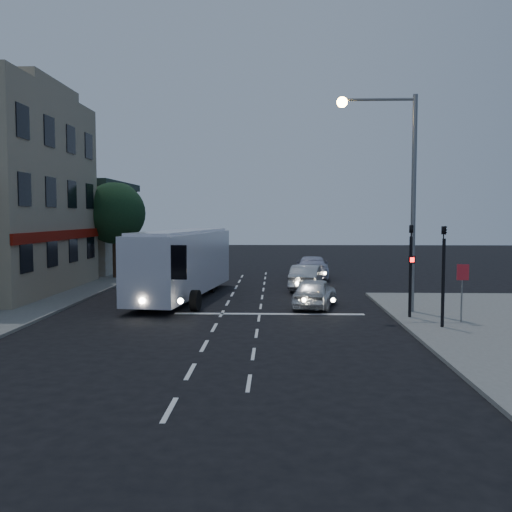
{
  "coord_description": "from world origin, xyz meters",
  "views": [
    {
      "loc": [
        2.23,
        -21.79,
        4.12
      ],
      "look_at": [
        1.33,
        5.63,
        2.2
      ],
      "focal_mm": 40.0,
      "sensor_mm": 36.0,
      "label": 1
    }
  ],
  "objects_px": {
    "traffic_signal_main": "(411,259)",
    "regulatory_sign": "(462,283)",
    "traffic_signal_side": "(444,264)",
    "tour_bus": "(183,262)",
    "car_sedan_a": "(306,278)",
    "car_suv": "(315,293)",
    "streetlight": "(398,177)",
    "car_sedan_b": "(312,268)",
    "street_tree": "(114,210)"
  },
  "relations": [
    {
      "from": "traffic_signal_main",
      "to": "regulatory_sign",
      "type": "distance_m",
      "value": 2.14
    },
    {
      "from": "traffic_signal_side",
      "to": "regulatory_sign",
      "type": "distance_m",
      "value": 1.61
    },
    {
      "from": "tour_bus",
      "to": "car_sedan_a",
      "type": "xyz_separation_m",
      "value": [
        6.36,
        3.34,
        -1.14
      ]
    },
    {
      "from": "car_suv",
      "to": "streetlight",
      "type": "relative_size",
      "value": 0.44
    },
    {
      "from": "car_sedan_a",
      "to": "car_sedan_b",
      "type": "bearing_deg",
      "value": -87.89
    },
    {
      "from": "streetlight",
      "to": "street_tree",
      "type": "xyz_separation_m",
      "value": [
        -15.55,
        12.82,
        -1.23
      ]
    },
    {
      "from": "car_sedan_a",
      "to": "car_sedan_b",
      "type": "distance_m",
      "value": 5.72
    },
    {
      "from": "regulatory_sign",
      "to": "street_tree",
      "type": "height_order",
      "value": "street_tree"
    },
    {
      "from": "car_sedan_b",
      "to": "tour_bus",
      "type": "bearing_deg",
      "value": 55.76
    },
    {
      "from": "tour_bus",
      "to": "car_sedan_a",
      "type": "height_order",
      "value": "tour_bus"
    },
    {
      "from": "tour_bus",
      "to": "traffic_signal_main",
      "type": "height_order",
      "value": "traffic_signal_main"
    },
    {
      "from": "streetlight",
      "to": "car_sedan_a",
      "type": "bearing_deg",
      "value": 113.62
    },
    {
      "from": "street_tree",
      "to": "car_sedan_a",
      "type": "bearing_deg",
      "value": -22.94
    },
    {
      "from": "car_suv",
      "to": "street_tree",
      "type": "height_order",
      "value": "street_tree"
    },
    {
      "from": "traffic_signal_main",
      "to": "streetlight",
      "type": "bearing_deg",
      "value": 100.2
    },
    {
      "from": "car_sedan_a",
      "to": "tour_bus",
      "type": "bearing_deg",
      "value": 36.87
    },
    {
      "from": "car_suv",
      "to": "car_sedan_b",
      "type": "height_order",
      "value": "car_sedan_b"
    },
    {
      "from": "regulatory_sign",
      "to": "streetlight",
      "type": "bearing_deg",
      "value": 128.75
    },
    {
      "from": "car_sedan_a",
      "to": "regulatory_sign",
      "type": "bearing_deg",
      "value": 126.9
    },
    {
      "from": "street_tree",
      "to": "streetlight",
      "type": "bearing_deg",
      "value": -39.51
    },
    {
      "from": "car_suv",
      "to": "regulatory_sign",
      "type": "bearing_deg",
      "value": 155.86
    },
    {
      "from": "car_sedan_a",
      "to": "traffic_signal_main",
      "type": "bearing_deg",
      "value": 120.83
    },
    {
      "from": "traffic_signal_side",
      "to": "regulatory_sign",
      "type": "xyz_separation_m",
      "value": [
        1.0,
        0.96,
        -0.82
      ]
    },
    {
      "from": "tour_bus",
      "to": "street_tree",
      "type": "relative_size",
      "value": 1.83
    },
    {
      "from": "traffic_signal_side",
      "to": "streetlight",
      "type": "relative_size",
      "value": 0.46
    },
    {
      "from": "traffic_signal_side",
      "to": "car_sedan_b",
      "type": "bearing_deg",
      "value": 102.16
    },
    {
      "from": "car_sedan_b",
      "to": "streetlight",
      "type": "bearing_deg",
      "value": 105.08
    },
    {
      "from": "regulatory_sign",
      "to": "street_tree",
      "type": "bearing_deg",
      "value": 138.92
    },
    {
      "from": "tour_bus",
      "to": "regulatory_sign",
      "type": "height_order",
      "value": "tour_bus"
    },
    {
      "from": "car_suv",
      "to": "traffic_signal_main",
      "type": "height_order",
      "value": "traffic_signal_main"
    },
    {
      "from": "traffic_signal_main",
      "to": "streetlight",
      "type": "xyz_separation_m",
      "value": [
        -0.26,
        1.42,
        3.31
      ]
    },
    {
      "from": "car_sedan_a",
      "to": "car_sedan_b",
      "type": "xyz_separation_m",
      "value": [
        0.7,
        5.67,
        0.05
      ]
    },
    {
      "from": "tour_bus",
      "to": "car_sedan_b",
      "type": "bearing_deg",
      "value": 59.46
    },
    {
      "from": "car_sedan_b",
      "to": "traffic_signal_side",
      "type": "relative_size",
      "value": 1.27
    },
    {
      "from": "car_suv",
      "to": "traffic_signal_main",
      "type": "bearing_deg",
      "value": 152.99
    },
    {
      "from": "car_sedan_a",
      "to": "traffic_signal_side",
      "type": "xyz_separation_m",
      "value": [
        4.31,
        -11.06,
        1.72
      ]
    },
    {
      "from": "car_sedan_a",
      "to": "street_tree",
      "type": "height_order",
      "value": "street_tree"
    },
    {
      "from": "car_suv",
      "to": "car_sedan_a",
      "type": "relative_size",
      "value": 0.93
    },
    {
      "from": "car_suv",
      "to": "car_sedan_b",
      "type": "distance_m",
      "value": 11.75
    },
    {
      "from": "traffic_signal_main",
      "to": "traffic_signal_side",
      "type": "height_order",
      "value": "same"
    },
    {
      "from": "tour_bus",
      "to": "car_suv",
      "type": "distance_m",
      "value": 7.07
    },
    {
      "from": "regulatory_sign",
      "to": "streetlight",
      "type": "relative_size",
      "value": 0.24
    },
    {
      "from": "street_tree",
      "to": "traffic_signal_side",
      "type": "bearing_deg",
      "value": -44.5
    },
    {
      "from": "tour_bus",
      "to": "car_sedan_b",
      "type": "distance_m",
      "value": 11.5
    },
    {
      "from": "car_sedan_b",
      "to": "traffic_signal_main",
      "type": "xyz_separation_m",
      "value": [
        2.9,
        -14.75,
        1.66
      ]
    },
    {
      "from": "car_sedan_a",
      "to": "car_suv",
      "type": "bearing_deg",
      "value": 99.76
    },
    {
      "from": "traffic_signal_side",
      "to": "street_tree",
      "type": "height_order",
      "value": "street_tree"
    },
    {
      "from": "car_sedan_b",
      "to": "traffic_signal_side",
      "type": "bearing_deg",
      "value": 106.0
    },
    {
      "from": "traffic_signal_side",
      "to": "streetlight",
      "type": "distance_m",
      "value": 4.84
    },
    {
      "from": "street_tree",
      "to": "tour_bus",
      "type": "bearing_deg",
      "value": -55.5
    }
  ]
}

